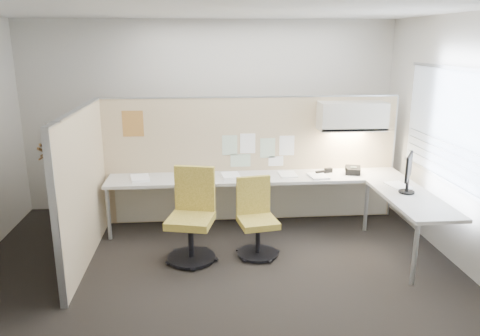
{
  "coord_description": "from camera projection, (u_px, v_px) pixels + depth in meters",
  "views": [
    {
      "loc": [
        -0.15,
        -4.73,
        2.5
      ],
      "look_at": [
        0.33,
        0.8,
        0.98
      ],
      "focal_mm": 35.0,
      "sensor_mm": 36.0,
      "label": 1
    }
  ],
  "objects": [
    {
      "name": "floor",
      "position": [
        217.0,
        272.0,
        5.22
      ],
      "size": [
        5.5,
        4.5,
        0.01
      ],
      "primitive_type": "cube",
      "color": "black",
      "rests_on": "ground"
    },
    {
      "name": "ceiling",
      "position": [
        213.0,
        7.0,
        4.48
      ],
      "size": [
        5.5,
        4.5,
        0.01
      ],
      "primitive_type": "cube",
      "color": "white",
      "rests_on": "wall_back"
    },
    {
      "name": "wall_back",
      "position": [
        210.0,
        116.0,
        7.01
      ],
      "size": [
        5.5,
        0.02,
        2.8
      ],
      "primitive_type": "cube",
      "color": "beige",
      "rests_on": "ground"
    },
    {
      "name": "wall_front",
      "position": [
        229.0,
        238.0,
        2.69
      ],
      "size": [
        5.5,
        0.02,
        2.8
      ],
      "primitive_type": "cube",
      "color": "beige",
      "rests_on": "ground"
    },
    {
      "name": "wall_right",
      "position": [
        468.0,
        145.0,
        5.08
      ],
      "size": [
        0.02,
        4.5,
        2.8
      ],
      "primitive_type": "cube",
      "color": "beige",
      "rests_on": "ground"
    },
    {
      "name": "window_pane",
      "position": [
        468.0,
        132.0,
        5.04
      ],
      "size": [
        0.01,
        2.8,
        1.3
      ],
      "primitive_type": "cube",
      "color": "#A2AFBD",
      "rests_on": "wall_right"
    },
    {
      "name": "partition_back",
      "position": [
        251.0,
        160.0,
        6.57
      ],
      "size": [
        4.1,
        0.06,
        1.75
      ],
      "primitive_type": "cube",
      "color": "tan",
      "rests_on": "floor"
    },
    {
      "name": "partition_left",
      "position": [
        83.0,
        187.0,
        5.35
      ],
      "size": [
        0.06,
        2.2,
        1.75
      ],
      "primitive_type": "cube",
      "color": "tan",
      "rests_on": "floor"
    },
    {
      "name": "desk",
      "position": [
        283.0,
        188.0,
        6.22
      ],
      "size": [
        4.0,
        2.07,
        0.73
      ],
      "color": "beige",
      "rests_on": "floor"
    },
    {
      "name": "overhead_bin",
      "position": [
        352.0,
        116.0,
        6.32
      ],
      "size": [
        0.9,
        0.36,
        0.38
      ],
      "primitive_type": "cube",
      "color": "beige",
      "rests_on": "partition_back"
    },
    {
      "name": "task_light_strip",
      "position": [
        351.0,
        131.0,
        6.37
      ],
      "size": [
        0.6,
        0.06,
        0.02
      ],
      "primitive_type": "cube",
      "color": "#FFEABF",
      "rests_on": "overhead_bin"
    },
    {
      "name": "pinned_papers",
      "position": [
        257.0,
        149.0,
        6.51
      ],
      "size": [
        1.01,
        0.0,
        0.47
      ],
      "color": "#8CBF8C",
      "rests_on": "partition_back"
    },
    {
      "name": "poster",
      "position": [
        133.0,
        124.0,
        6.26
      ],
      "size": [
        0.28,
        0.0,
        0.35
      ],
      "primitive_type": "cube",
      "color": "orange",
      "rests_on": "partition_back"
    },
    {
      "name": "chair_left",
      "position": [
        192.0,
        218.0,
        5.45
      ],
      "size": [
        0.6,
        0.62,
        1.07
      ],
      "rotation": [
        0.0,
        0.0,
        -0.24
      ],
      "color": "black",
      "rests_on": "floor"
    },
    {
      "name": "chair_right",
      "position": [
        256.0,
        220.0,
        5.57
      ],
      "size": [
        0.5,
        0.51,
        0.92
      ],
      "rotation": [
        0.0,
        0.0,
        0.17
      ],
      "color": "black",
      "rests_on": "floor"
    },
    {
      "name": "monitor",
      "position": [
        408.0,
        171.0,
        5.54
      ],
      "size": [
        0.25,
        0.4,
        0.47
      ],
      "rotation": [
        0.0,
        0.0,
        1.03
      ],
      "color": "black",
      "rests_on": "desk"
    },
    {
      "name": "phone",
      "position": [
        353.0,
        170.0,
        6.39
      ],
      "size": [
        0.26,
        0.24,
        0.12
      ],
      "rotation": [
        0.0,
        0.0,
        -0.3
      ],
      "color": "black",
      "rests_on": "desk"
    },
    {
      "name": "stapler",
      "position": [
        320.0,
        173.0,
        6.39
      ],
      "size": [
        0.15,
        0.08,
        0.05
      ],
      "primitive_type": "cube",
      "rotation": [
        0.0,
        0.0,
        0.33
      ],
      "color": "black",
      "rests_on": "desk"
    },
    {
      "name": "tape_dispenser",
      "position": [
        328.0,
        170.0,
        6.47
      ],
      "size": [
        0.11,
        0.09,
        0.06
      ],
      "primitive_type": "cube",
      "rotation": [
        0.0,
        0.0,
        0.3
      ],
      "color": "black",
      "rests_on": "desk"
    },
    {
      "name": "coat_hook",
      "position": [
        48.0,
        160.0,
        4.39
      ],
      "size": [
        0.18,
        0.46,
        1.38
      ],
      "color": "silver",
      "rests_on": "partition_left"
    },
    {
      "name": "paper_stack_0",
      "position": [
        140.0,
        178.0,
        6.16
      ],
      "size": [
        0.28,
        0.34,
        0.03
      ],
      "primitive_type": "cube",
      "rotation": [
        0.0,
        0.0,
        0.2
      ],
      "color": "white",
      "rests_on": "desk"
    },
    {
      "name": "paper_stack_1",
      "position": [
        201.0,
        175.0,
        6.32
      ],
      "size": [
        0.23,
        0.3,
        0.02
      ],
      "primitive_type": "cube",
      "rotation": [
        0.0,
        0.0,
        -0.01
      ],
      "color": "white",
      "rests_on": "desk"
    },
    {
      "name": "paper_stack_2",
      "position": [
        231.0,
        176.0,
        6.23
      ],
      "size": [
        0.26,
        0.32,
        0.04
      ],
      "primitive_type": "cube",
      "rotation": [
        0.0,
        0.0,
        0.1
      ],
      "color": "white",
      "rests_on": "desk"
    },
    {
      "name": "paper_stack_3",
      "position": [
        288.0,
        174.0,
        6.37
      ],
      "size": [
        0.24,
        0.31,
        0.02
      ],
      "primitive_type": "cube",
      "rotation": [
        0.0,
        0.0,
        0.03
      ],
      "color": "white",
      "rests_on": "desk"
    },
    {
      "name": "paper_stack_4",
      "position": [
        318.0,
        176.0,
        6.27
      ],
      "size": [
        0.26,
        0.32,
        0.02
      ],
      "primitive_type": "cube",
      "rotation": [
        0.0,
        0.0,
        0.11
      ],
      "color": "white",
      "rests_on": "desk"
    },
    {
      "name": "paper_stack_5",
      "position": [
        398.0,
        185.0,
        5.87
      ],
      "size": [
        0.29,
        0.34,
        0.02
      ],
      "primitive_type": "cube",
      "rotation": [
        0.0,
        0.0,
        0.21
      ],
      "color": "white",
      "rests_on": "desk"
    }
  ]
}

